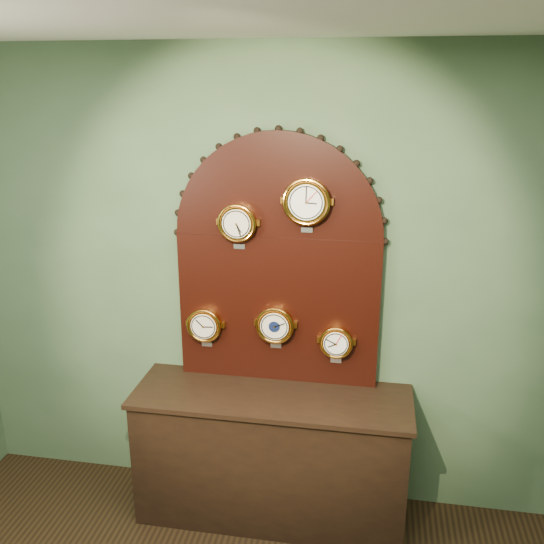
% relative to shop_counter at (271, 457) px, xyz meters
% --- Properties ---
extents(wall_back, '(4.00, 0.00, 4.00)m').
position_rel_shop_counter_xyz_m(wall_back, '(0.00, 0.27, 1.00)').
color(wall_back, '#435D40').
rests_on(wall_back, ground).
extents(shop_counter, '(1.60, 0.50, 0.80)m').
position_rel_shop_counter_xyz_m(shop_counter, '(0.00, 0.00, 0.00)').
color(shop_counter, black).
rests_on(shop_counter, ground_plane).
extents(display_board, '(1.26, 0.06, 1.53)m').
position_rel_shop_counter_xyz_m(display_board, '(0.00, 0.22, 1.23)').
color(display_board, black).
rests_on(display_board, shop_counter).
extents(roman_clock, '(0.22, 0.08, 0.27)m').
position_rel_shop_counter_xyz_m(roman_clock, '(-0.22, 0.15, 1.42)').
color(roman_clock, orange).
rests_on(roman_clock, display_board).
extents(arabic_clock, '(0.27, 0.08, 0.32)m').
position_rel_shop_counter_xyz_m(arabic_clock, '(0.17, 0.15, 1.55)').
color(arabic_clock, orange).
rests_on(arabic_clock, display_board).
extents(hygrometer, '(0.21, 0.08, 0.26)m').
position_rel_shop_counter_xyz_m(hygrometer, '(-0.44, 0.15, 0.78)').
color(hygrometer, orange).
rests_on(hygrometer, display_board).
extents(barometer, '(0.23, 0.08, 0.28)m').
position_rel_shop_counter_xyz_m(barometer, '(-0.00, 0.15, 0.81)').
color(barometer, orange).
rests_on(barometer, display_board).
extents(tide_clock, '(0.20, 0.08, 0.25)m').
position_rel_shop_counter_xyz_m(tide_clock, '(0.36, 0.15, 0.73)').
color(tide_clock, orange).
rests_on(tide_clock, display_board).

